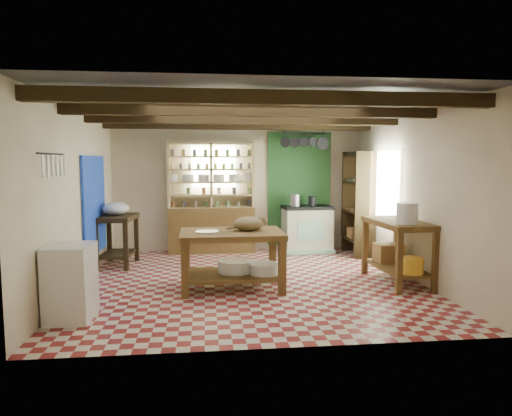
{
  "coord_description": "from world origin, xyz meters",
  "views": [
    {
      "loc": [
        -0.67,
        -6.73,
        1.82
      ],
      "look_at": [
        0.11,
        0.3,
        1.09
      ],
      "focal_mm": 32.0,
      "sensor_mm": 36.0,
      "label": 1
    }
  ],
  "objects": [
    {
      "name": "blue_wall_patch",
      "position": [
        -2.47,
        0.9,
        1.1
      ],
      "size": [
        0.04,
        1.4,
        1.6
      ],
      "primitive_type": "cube",
      "color": "blue",
      "rests_on": "wall_left"
    },
    {
      "name": "window_back",
      "position": [
        -0.5,
        2.48,
        1.7
      ],
      "size": [
        0.9,
        0.02,
        0.8
      ],
      "primitive_type": "cube",
      "color": "white",
      "rests_on": "wall_back"
    },
    {
      "name": "green_wall_patch",
      "position": [
        1.25,
        2.47,
        1.25
      ],
      "size": [
        1.3,
        0.04,
        2.3
      ],
      "primitive_type": "cube",
      "color": "#215224",
      "rests_on": "wall_back"
    },
    {
      "name": "work_table",
      "position": [
        -0.3,
        -0.33,
        0.41
      ],
      "size": [
        1.46,
        0.99,
        0.82
      ],
      "primitive_type": "cube",
      "rotation": [
        0.0,
        0.0,
        0.01
      ],
      "color": "brown",
      "rests_on": "floor"
    },
    {
      "name": "right_counter",
      "position": [
        2.18,
        -0.3,
        0.47
      ],
      "size": [
        0.71,
        1.34,
        0.94
      ],
      "primitive_type": "cube",
      "rotation": [
        0.0,
        0.0,
        0.04
      ],
      "color": "brown",
      "rests_on": "floor"
    },
    {
      "name": "ceiling",
      "position": [
        0.0,
        0.0,
        2.6
      ],
      "size": [
        5.0,
        5.0,
        0.02
      ],
      "primitive_type": "cube",
      "color": "#4A4B4F",
      "rests_on": "wall_back"
    },
    {
      "name": "enamel_bowl",
      "position": [
        -2.2,
        1.29,
        1.0
      ],
      "size": [
        0.48,
        0.48,
        0.22
      ],
      "primitive_type": "ellipsoid",
      "rotation": [
        0.0,
        0.0,
        -0.08
      ],
      "color": "silver",
      "rests_on": "prep_table"
    },
    {
      "name": "utensil_rail",
      "position": [
        -2.44,
        -1.2,
        1.78
      ],
      "size": [
        0.06,
        0.9,
        0.28
      ],
      "primitive_type": "cube",
      "color": "black",
      "rests_on": "wall_left"
    },
    {
      "name": "wall_left",
      "position": [
        -2.5,
        0.0,
        1.3
      ],
      "size": [
        0.04,
        5.0,
        2.6
      ],
      "primitive_type": "cube",
      "color": "beige",
      "rests_on": "floor"
    },
    {
      "name": "ceiling_beams",
      "position": [
        0.0,
        0.0,
        2.48
      ],
      "size": [
        5.0,
        3.8,
        0.15
      ],
      "primitive_type": "cube",
      "color": "#312311",
      "rests_on": "ceiling"
    },
    {
      "name": "yellow_tub",
      "position": [
        2.2,
        -0.75,
        0.36
      ],
      "size": [
        0.32,
        0.32,
        0.23
      ],
      "primitive_type": "cylinder",
      "rotation": [
        0.0,
        0.0,
        0.04
      ],
      "color": "gold",
      "rests_on": "right_counter"
    },
    {
      "name": "white_bucket",
      "position": [
        2.15,
        -0.65,
        1.09
      ],
      "size": [
        0.31,
        0.31,
        0.3
      ],
      "primitive_type": "cylinder",
      "rotation": [
        0.0,
        0.0,
        0.04
      ],
      "color": "silver",
      "rests_on": "right_counter"
    },
    {
      "name": "cat",
      "position": [
        -0.05,
        -0.27,
        0.92
      ],
      "size": [
        0.5,
        0.42,
        0.2
      ],
      "primitive_type": "ellipsoid",
      "rotation": [
        0.0,
        0.0,
        0.19
      ],
      "color": "#958156",
      "rests_on": "work_table"
    },
    {
      "name": "window_right",
      "position": [
        2.48,
        1.0,
        1.4
      ],
      "size": [
        0.02,
        1.3,
        1.2
      ],
      "primitive_type": "cube",
      "color": "white",
      "rests_on": "wall_right"
    },
    {
      "name": "wall_front",
      "position": [
        0.0,
        -2.5,
        1.3
      ],
      "size": [
        5.0,
        0.04,
        2.6
      ],
      "primitive_type": "cube",
      "color": "beige",
      "rests_on": "floor"
    },
    {
      "name": "tall_rack",
      "position": [
        2.28,
        1.8,
        1.0
      ],
      "size": [
        0.4,
        0.86,
        2.0
      ],
      "primitive_type": "cube",
      "color": "#312311",
      "rests_on": "floor"
    },
    {
      "name": "basin_small",
      "position": [
        0.15,
        -0.42,
        0.29
      ],
      "size": [
        0.43,
        0.43,
        0.15
      ],
      "primitive_type": "cylinder",
      "rotation": [
        0.0,
        0.0,
        0.01
      ],
      "color": "silver",
      "rests_on": "work_table"
    },
    {
      "name": "pot_rack",
      "position": [
        1.25,
        2.05,
        2.18
      ],
      "size": [
        0.86,
        0.12,
        0.36
      ],
      "primitive_type": "cube",
      "color": "black",
      "rests_on": "ceiling"
    },
    {
      "name": "shelving_unit",
      "position": [
        -0.55,
        2.31,
        1.1
      ],
      "size": [
        1.7,
        0.34,
        2.2
      ],
      "primitive_type": "cube",
      "color": "tan",
      "rests_on": "floor"
    },
    {
      "name": "prep_table",
      "position": [
        -2.2,
        1.29,
        0.44
      ],
      "size": [
        0.67,
        0.92,
        0.89
      ],
      "primitive_type": "cube",
      "rotation": [
        0.0,
        0.0,
        -0.08
      ],
      "color": "#312311",
      "rests_on": "floor"
    },
    {
      "name": "wall_right",
      "position": [
        2.5,
        0.0,
        1.3
      ],
      "size": [
        0.04,
        5.0,
        2.6
      ],
      "primitive_type": "cube",
      "color": "beige",
      "rests_on": "floor"
    },
    {
      "name": "kettle_left",
      "position": [
        1.1,
        2.14,
        1.04
      ],
      "size": [
        0.21,
        0.21,
        0.23
      ],
      "primitive_type": "cylinder",
      "rotation": [
        0.0,
        0.0,
        0.04
      ],
      "color": "#A2A3AA",
      "rests_on": "stove"
    },
    {
      "name": "stove",
      "position": [
        1.35,
        2.15,
        0.46
      ],
      "size": [
        0.97,
        0.67,
        0.93
      ],
      "primitive_type": "cube",
      "rotation": [
        0.0,
        0.0,
        0.04
      ],
      "color": "beige",
      "rests_on": "floor"
    },
    {
      "name": "steel_tray",
      "position": [
        -0.65,
        -0.38,
        0.83
      ],
      "size": [
        0.33,
        0.33,
        0.02
      ],
      "primitive_type": "cylinder",
      "rotation": [
        0.0,
        0.0,
        0.01
      ],
      "color": "#A2A3AA",
      "rests_on": "work_table"
    },
    {
      "name": "white_cabinet",
      "position": [
        -2.22,
        -1.42,
        0.43
      ],
      "size": [
        0.5,
        0.59,
        0.87
      ],
      "primitive_type": "cube",
      "rotation": [
        0.0,
        0.0,
        -0.03
      ],
      "color": "silver",
      "rests_on": "floor"
    },
    {
      "name": "wall_back",
      "position": [
        0.0,
        2.5,
        1.3
      ],
      "size": [
        5.0,
        0.04,
        2.6
      ],
      "primitive_type": "cube",
      "color": "beige",
      "rests_on": "floor"
    },
    {
      "name": "wicker_basket",
      "position": [
        2.17,
        0.0,
        0.39
      ],
      "size": [
        0.42,
        0.34,
        0.28
      ],
      "primitive_type": "cube",
      "rotation": [
        0.0,
        0.0,
        0.04
      ],
      "color": "olive",
      "rests_on": "right_counter"
    },
    {
      "name": "basin_large",
      "position": [
        -0.25,
        -0.27,
        0.31
      ],
      "size": [
        0.51,
        0.51,
        0.18
      ],
      "primitive_type": "cylinder",
      "rotation": [
        0.0,
        0.0,
        0.01
      ],
      "color": "silver",
      "rests_on": "work_table"
    },
    {
      "name": "floor",
      "position": [
        0.0,
        0.0,
        -0.01
      ],
      "size": [
        5.0,
        5.0,
        0.02
      ],
      "primitive_type": "cube",
      "color": "maroon",
      "rests_on": "ground"
    },
    {
      "name": "kettle_right",
      "position": [
        1.45,
        2.15,
        1.02
      ],
      "size": [
        0.16,
        0.16,
        0.19
      ],
      "primitive_type": "cylinder",
      "rotation": [
        0.0,
        0.0,
        0.04
      ],
      "color": "black",
      "rests_on": "stove"
    }
  ]
}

